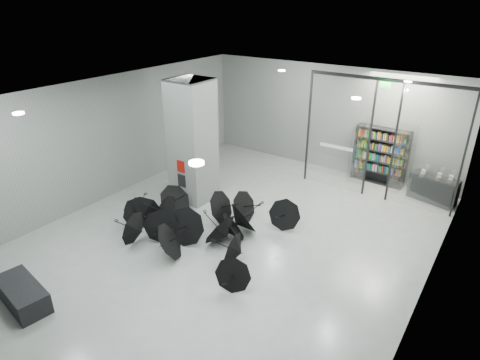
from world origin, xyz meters
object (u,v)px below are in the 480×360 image
Objects in this scene: bookshelf at (380,156)px; umbrella_cluster at (197,226)px; shop_counter at (433,189)px; column at (193,142)px; bench at (22,294)px.

umbrella_cluster is at bearing -111.96° from bookshelf.
shop_counter is 7.92m from umbrella_cluster.
column is 6.44m from bench.
shop_counter is at bearing 32.74° from column.
bench is 1.06× the size of shop_counter.
column is 0.79× the size of umbrella_cluster.
column is 6.75m from bookshelf.
bookshelf is at bearing 64.83° from umbrella_cluster.
bench is 12.30m from shop_counter.
bench is 0.75× the size of bookshelf.
column reaches higher than umbrella_cluster.
bookshelf is 0.41× the size of umbrella_cluster.
bookshelf is 2.12m from shop_counter.
umbrella_cluster is (1.36, 4.39, 0.06)m from bench.
bookshelf is at bearing 45.29° from column.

